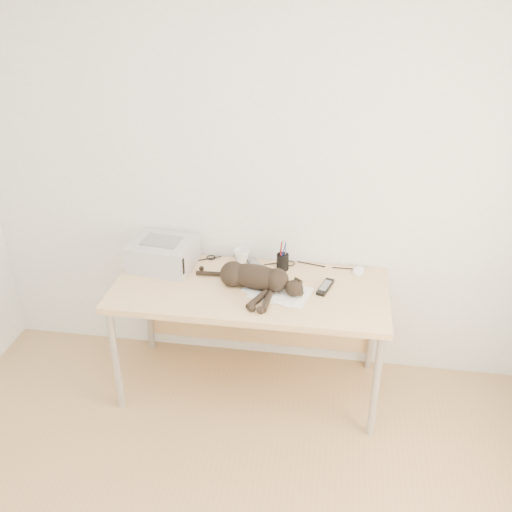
% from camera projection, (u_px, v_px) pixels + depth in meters
% --- Properties ---
extents(wall_back, '(3.50, 0.00, 3.50)m').
position_uv_depth(wall_back, '(259.00, 175.00, 3.36)').
color(wall_back, white).
rests_on(wall_back, floor).
extents(desk, '(1.60, 0.70, 0.74)m').
position_uv_depth(desk, '(252.00, 299.00, 3.45)').
color(desk, '#D6B77D').
rests_on(desk, floor).
extents(printer, '(0.41, 0.36, 0.18)m').
position_uv_depth(printer, '(163.00, 254.00, 3.50)').
color(printer, '#A2A2A6').
rests_on(printer, desk).
extents(papers, '(0.42, 0.35, 0.01)m').
position_uv_depth(papers, '(278.00, 291.00, 3.27)').
color(papers, white).
rests_on(papers, desk).
extents(cat, '(0.67, 0.39, 0.15)m').
position_uv_depth(cat, '(253.00, 278.00, 3.28)').
color(cat, black).
rests_on(cat, desk).
extents(mug, '(0.13, 0.13, 0.09)m').
position_uv_depth(mug, '(242.00, 256.00, 3.55)').
color(mug, white).
rests_on(mug, desk).
extents(pen_cup, '(0.07, 0.07, 0.19)m').
position_uv_depth(pen_cup, '(283.00, 262.00, 3.48)').
color(pen_cup, black).
rests_on(pen_cup, desk).
extents(remote_grey, '(0.15, 0.18, 0.02)m').
position_uv_depth(remote_grey, '(256.00, 265.00, 3.53)').
color(remote_grey, slate).
rests_on(remote_grey, desk).
extents(remote_black, '(0.10, 0.19, 0.02)m').
position_uv_depth(remote_black, '(325.00, 287.00, 3.30)').
color(remote_black, black).
rests_on(remote_black, desk).
extents(mouse, '(0.09, 0.13, 0.04)m').
position_uv_depth(mouse, '(359.00, 269.00, 3.47)').
color(mouse, white).
rests_on(mouse, desk).
extents(cable_tangle, '(1.36, 0.07, 0.01)m').
position_uv_depth(cable_tangle, '(258.00, 261.00, 3.58)').
color(cable_tangle, black).
rests_on(cable_tangle, desk).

